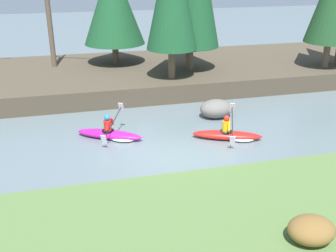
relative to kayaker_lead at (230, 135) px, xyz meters
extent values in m
plane|color=slate|center=(-2.58, -0.77, -0.20)|extent=(90.00, 90.00, 0.00)
cube|color=#4C4233|center=(-2.58, 8.72, 0.27)|extent=(44.00, 8.40, 0.93)
cylinder|color=brown|center=(-3.23, 9.81, 1.32)|extent=(0.36, 0.36, 1.17)
cone|color=#194C28|center=(-3.23, 9.81, 4.20)|extent=(3.47, 3.47, 4.59)
cylinder|color=brown|center=(-0.82, 5.98, 1.49)|extent=(0.36, 0.36, 1.51)
cylinder|color=brown|center=(0.60, 7.46, 1.38)|extent=(0.36, 0.36, 1.29)
cylinder|color=brown|center=(8.18, 5.99, 1.45)|extent=(0.36, 0.36, 1.43)
cylinder|color=brown|center=(-6.75, 9.89, 2.80)|extent=(0.28, 0.28, 4.13)
cylinder|color=brown|center=(1.27, 10.14, 2.86)|extent=(0.28, 0.28, 4.26)
ellipsoid|color=brown|center=(-1.03, -7.03, 0.87)|extent=(1.07, 0.89, 0.58)
ellipsoid|color=red|center=(-0.11, 0.04, -0.03)|extent=(2.73, 1.53, 0.34)
cone|color=red|center=(1.05, -0.40, -0.01)|extent=(0.40, 0.31, 0.20)
cylinder|color=black|center=(-0.16, 0.06, 0.12)|extent=(0.62, 0.62, 0.08)
cylinder|color=yellow|center=(-0.16, 0.06, 0.37)|extent=(0.39, 0.39, 0.42)
sphere|color=red|center=(-0.16, 0.06, 0.69)|extent=(0.30, 0.30, 0.23)
cylinder|color=yellow|center=(0.02, 0.25, 0.45)|extent=(0.17, 0.24, 0.35)
cylinder|color=yellow|center=(-0.15, -0.20, 0.45)|extent=(0.17, 0.24, 0.35)
cylinder|color=black|center=(0.06, -0.02, 0.49)|extent=(0.72, 1.80, 0.65)
cube|color=white|center=(0.40, 0.86, 0.80)|extent=(0.24, 0.22, 0.41)
cube|color=white|center=(-0.28, -0.91, 0.18)|extent=(0.24, 0.22, 0.41)
ellipsoid|color=white|center=(0.40, -0.16, -0.11)|extent=(1.28, 1.05, 0.18)
ellipsoid|color=#C61999|center=(-4.61, 1.25, -0.03)|extent=(2.66, 1.81, 0.34)
cone|color=#C61999|center=(-3.51, 0.66, -0.01)|extent=(0.40, 0.34, 0.20)
cylinder|color=black|center=(-4.65, 1.27, 0.12)|extent=(0.65, 0.65, 0.08)
cylinder|color=red|center=(-4.65, 1.27, 0.37)|extent=(0.41, 0.41, 0.42)
sphere|color=#1E89D1|center=(-4.65, 1.27, 0.69)|extent=(0.31, 0.31, 0.23)
cylinder|color=red|center=(-4.45, 1.43, 0.45)|extent=(0.19, 0.24, 0.35)
cylinder|color=red|center=(-4.68, 1.01, 0.45)|extent=(0.19, 0.24, 0.35)
cylinder|color=black|center=(-4.45, 1.16, 0.49)|extent=(0.94, 1.70, 0.65)
cube|color=white|center=(-4.00, 2.00, 0.80)|extent=(0.25, 0.23, 0.41)
cube|color=white|center=(-4.90, 0.32, 0.18)|extent=(0.25, 0.23, 0.41)
ellipsoid|color=white|center=(-4.12, 0.99, -0.11)|extent=(1.30, 1.14, 0.18)
ellipsoid|color=slate|center=(0.30, 2.38, 0.21)|extent=(1.46, 1.14, 0.83)
camera|label=1|loc=(-5.81, -13.10, 6.33)|focal=42.00mm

